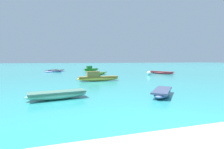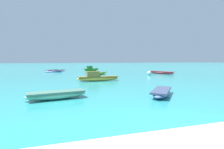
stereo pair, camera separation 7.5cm
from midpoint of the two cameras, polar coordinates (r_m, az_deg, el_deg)
name	(u,v)px [view 2 (the right image)]	position (r m, az deg, el deg)	size (l,w,h in m)	color
moored_boat_0	(91,69)	(29.66, -6.76, 1.73)	(2.97, 2.15, 0.87)	green
moored_boat_1	(97,78)	(15.23, -4.70, -1.00)	(3.72, 0.70, 0.87)	gold
moored_boat_2	(57,95)	(8.56, -17.39, -6.30)	(2.88, 1.26, 0.37)	#78CDAB
moored_boat_3	(55,71)	(28.55, -17.99, 1.14)	(3.23, 3.44, 0.35)	#A68BD6
moored_boat_4	(99,73)	(21.60, -4.19, 0.33)	(2.67, 2.70, 0.31)	#7EBB35
moored_boat_5	(161,92)	(9.25, 16.06, -5.57)	(2.25, 2.46, 0.33)	#5D74AE
moored_boat_6	(161,72)	(24.24, 15.88, 0.67)	(2.30, 3.70, 0.34)	#C73944
mooring_buoy_0	(149,73)	(21.77, 12.12, 0.48)	(0.52, 0.52, 0.52)	white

